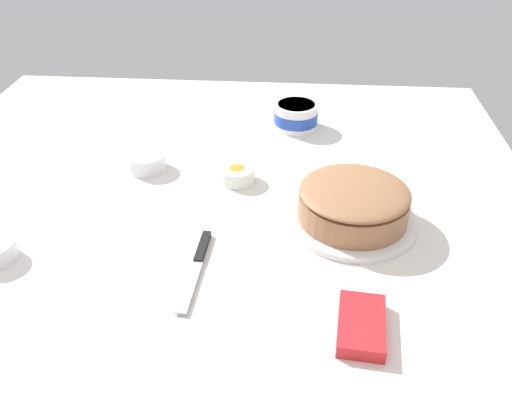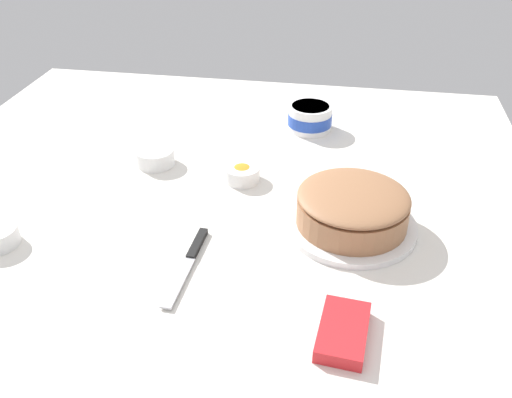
{
  "view_description": "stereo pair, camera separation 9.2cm",
  "coord_description": "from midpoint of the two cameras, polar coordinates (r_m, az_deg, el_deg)",
  "views": [
    {
      "loc": [
        -1.02,
        -0.19,
        0.7
      ],
      "look_at": [
        -0.01,
        -0.11,
        0.04
      ],
      "focal_mm": 38.79,
      "sensor_mm": 36.0,
      "label": 1
    },
    {
      "loc": [
        -1.01,
        -0.28,
        0.7
      ],
      "look_at": [
        -0.01,
        -0.11,
        0.04
      ],
      "focal_mm": 38.79,
      "sensor_mm": 36.0,
      "label": 2
    }
  ],
  "objects": [
    {
      "name": "ground_plane",
      "position": [
        1.26,
        -2.85,
        -0.59
      ],
      "size": [
        1.54,
        1.54,
        0.0
      ],
      "primitive_type": "plane",
      "color": "silver"
    },
    {
      "name": "frosted_cake",
      "position": [
        1.18,
        12.1,
        -1.23
      ],
      "size": [
        0.28,
        0.28,
        0.1
      ],
      "color": "white",
      "rests_on": "ground_plane"
    },
    {
      "name": "frosting_tub",
      "position": [
        1.59,
        7.25,
        8.35
      ],
      "size": [
        0.13,
        0.13,
        0.07
      ],
      "color": "white",
      "rests_on": "ground_plane"
    },
    {
      "name": "spreading_knife",
      "position": [
        1.09,
        -4.44,
        -6.24
      ],
      "size": [
        0.24,
        0.03,
        0.01
      ],
      "color": "silver",
      "rests_on": "ground_plane"
    },
    {
      "name": "sprinkle_bowl_orange",
      "position": [
        1.33,
        0.52,
        2.68
      ],
      "size": [
        0.09,
        0.09,
        0.04
      ],
      "color": "white",
      "rests_on": "ground_plane"
    },
    {
      "name": "sprinkle_bowl_pink",
      "position": [
        1.42,
        -8.53,
        4.35
      ],
      "size": [
        0.1,
        0.1,
        0.04
      ],
      "color": "white",
      "rests_on": "ground_plane"
    },
    {
      "name": "candy_box_lower",
      "position": [
        0.96,
        11.77,
        -13.33
      ],
      "size": [
        0.14,
        0.09,
        0.03
      ],
      "primitive_type": "cube",
      "rotation": [
        0.0,
        0.0,
        -0.1
      ],
      "color": "red",
      "rests_on": "ground_plane"
    }
  ]
}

